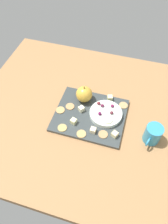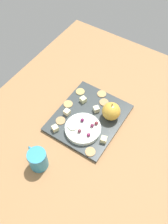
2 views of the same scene
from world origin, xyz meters
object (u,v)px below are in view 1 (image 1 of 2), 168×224
Objects in this scene: apple_whole at (84,94)px; cracker_5 at (60,110)px; cracker_4 at (123,105)px; apple_slice_0 at (108,119)px; cheese_cube_2 at (93,130)px; cracker_1 at (70,107)px; cheese_cube_3 at (81,109)px; cup at (153,134)px; cracker_2 at (103,134)px; cracker_3 at (81,134)px; grape_1 at (99,103)px; platter at (90,115)px; serving_dish at (106,114)px; grape_2 at (112,106)px; grape_4 at (101,114)px; cheese_cube_4 at (74,121)px; cracker_0 at (62,128)px; cheese_cube_1 at (110,98)px; cheese_cube_0 at (115,134)px; grape_0 at (103,106)px; grape_3 at (112,113)px.

apple_whole reaches higher than cracker_5.
apple_slice_0 is at bearing 66.19° from cracker_4.
cheese_cube_2 is 0.57× the size of cracker_1.
cheese_cube_3 reaches higher than cracker_4.
cracker_2 is at bearing 12.27° from cup.
cracker_2 is at bearing -164.93° from cracker_3.
cracker_4 and cracker_5 have the same top height.
apple_slice_0 is at bearing 128.70° from grape_1.
cheese_cube_2 reaches higher than cracker_2.
platter is 9.70cm from apple_slice_0.
cracker_4 is at bearing -130.16° from serving_dish.
apple_whole is 14.79cm from grape_2.
cracker_1 is 2.57× the size of grape_4.
apple_slice_0 is (-8.87, 2.32, 3.17)cm from platter.
cup is (-34.97, -2.12, 1.72)cm from cheese_cube_4.
apple_slice_0 is (0.37, 8.02, -0.38)cm from grape_2.
cup is (-26.32, 10.13, 0.10)cm from grape_1.
cracker_0 is (4.00, 4.27, -1.00)cm from cheese_cube_4.
grape_2 is (-19.21, -16.80, 2.60)cm from cracker_0.
cracker_3 is 1.00× the size of cracker_4.
grape_1 reaches higher than cracker_1.
cheese_cube_3 is at bearing 42.57° from cheese_cube_1.
serving_dish is 21.22cm from cracker_0.
grape_4 is (2.10, 1.81, 1.81)cm from serving_dish.
cracker_0 is at bearing 52.55° from grape_1.
cheese_cube_1 is 0.57× the size of cracker_2.
cracker_4 is at bearing 165.07° from cheese_cube_1.
platter is at bearing -31.87° from cheese_cube_0.
cracker_2 is 9.62cm from cracker_3.
cheese_cube_4 is at bearing 30.21° from grape_4.
grape_2 is at bearing 111.49° from cheese_cube_1.
cracker_4 is at bearing -161.54° from cracker_1.
cracker_0 reaches higher than platter.
apple_slice_0 is (-0.36, -6.86, 2.22)cm from cracker_2.
grape_0 is (-9.77, -3.52, 1.66)cm from cheese_cube_3.
cracker_1 is 0.42× the size of cup.
cheese_cube_4 is at bearing 39.51° from grape_2.
cheese_cube_2 is (3.08, 20.60, 0.00)cm from cheese_cube_1.
grape_4 is at bearing 175.18° from platter.
serving_dish is at bearing 138.10° from grape_1.
cheese_cube_4 is 0.57× the size of cracker_2.
cheese_cube_0 is 16.09cm from cup.
grape_3 is 20.23cm from cup.
cracker_4 is at bearing -139.26° from cracker_0.
platter is 7.80× the size of cracker_1.
apple_whole is (12.49, -6.58, 2.94)cm from serving_dish.
grape_0 is at bearing -138.60° from platter.
cheese_cube_0 and cheese_cube_1 have the same top height.
cheese_cube_2 is 0.57× the size of cracker_5.
cheese_cube_1 is 0.57× the size of cracker_4.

